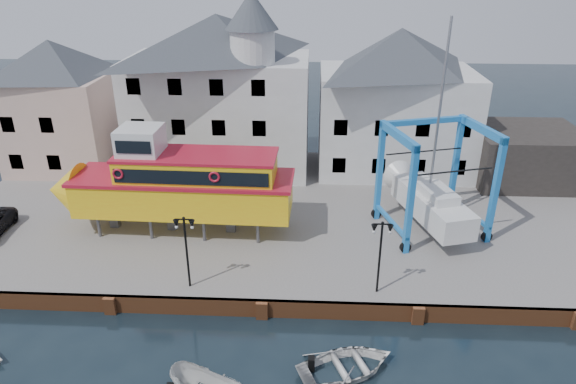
{
  "coord_description": "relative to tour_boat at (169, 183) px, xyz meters",
  "views": [
    {
      "loc": [
        2.42,
        -21.42,
        17.24
      ],
      "look_at": [
        1.0,
        7.0,
        4.0
      ],
      "focal_mm": 32.0,
      "sensor_mm": 36.0,
      "label": 1
    }
  ],
  "objects": [
    {
      "name": "lamp_post_left",
      "position": [
        2.48,
        -6.23,
        -0.05
      ],
      "size": [
        1.12,
        0.32,
        4.2
      ],
      "color": "black",
      "rests_on": "hardstanding"
    },
    {
      "name": "shed_dark",
      "position": [
        25.48,
        9.57,
        -1.22
      ],
      "size": [
        8.0,
        7.0,
        4.0
      ],
      "primitive_type": "cube",
      "color": "black",
      "rests_on": "hardstanding"
    },
    {
      "name": "motorboat_b",
      "position": [
        10.67,
        -11.06,
        -4.22
      ],
      "size": [
        5.39,
        4.69,
        0.93
      ],
      "primitive_type": "imported",
      "rotation": [
        0.0,
        0.0,
        1.96
      ],
      "color": "silver",
      "rests_on": "ground"
    },
    {
      "name": "quay_wall",
      "position": [
        6.48,
        -7.32,
        -3.72
      ],
      "size": [
        44.0,
        0.47,
        1.0
      ],
      "color": "brown",
      "rests_on": "ground"
    },
    {
      "name": "travel_lift",
      "position": [
        16.34,
        1.51,
        -1.02
      ],
      "size": [
        7.23,
        8.98,
        13.15
      ],
      "rotation": [
        0.0,
        0.0,
        0.29
      ],
      "color": "#2067A7",
      "rests_on": "hardstanding"
    },
    {
      "name": "tour_boat",
      "position": [
        0.0,
        0.0,
        0.0
      ],
      "size": [
        15.77,
        4.18,
        6.83
      ],
      "rotation": [
        0.0,
        0.0,
        -0.03
      ],
      "color": "#59595E",
      "rests_on": "hardstanding"
    },
    {
      "name": "building_white_main",
      "position": [
        1.61,
        10.96,
        3.12
      ],
      "size": [
        14.0,
        8.3,
        14.0
      ],
      "color": "silver",
      "rests_on": "hardstanding"
    },
    {
      "name": "hardstanding",
      "position": [
        6.48,
        3.57,
        -3.72
      ],
      "size": [
        44.0,
        22.0,
        1.0
      ],
      "primitive_type": "cube",
      "color": "slate",
      "rests_on": "ground"
    },
    {
      "name": "lamp_post_right",
      "position": [
        12.48,
        -6.23,
        -0.05
      ],
      "size": [
        1.12,
        0.32,
        4.2
      ],
      "color": "black",
      "rests_on": "hardstanding"
    },
    {
      "name": "building_pink",
      "position": [
        -11.52,
        10.57,
        1.93
      ],
      "size": [
        8.0,
        7.0,
        10.3
      ],
      "color": "#CFAA9B",
      "rests_on": "hardstanding"
    },
    {
      "name": "ground",
      "position": [
        6.48,
        -7.43,
        -4.22
      ],
      "size": [
        140.0,
        140.0,
        0.0
      ],
      "primitive_type": "plane",
      "color": "black",
      "rests_on": "ground"
    },
    {
      "name": "building_white_right",
      "position": [
        15.48,
        11.57,
        2.38
      ],
      "size": [
        12.0,
        8.0,
        11.2
      ],
      "color": "silver",
      "rests_on": "hardstanding"
    }
  ]
}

